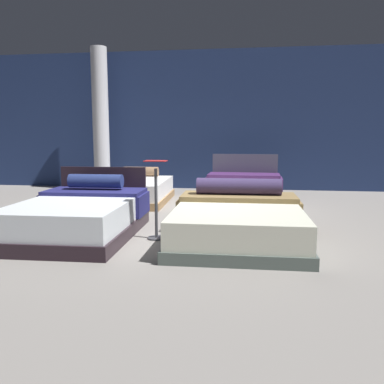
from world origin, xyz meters
The scene contains 8 objects.
ground_plane centered at (0.00, 0.00, -0.01)m, with size 18.00×18.00×0.02m, color gray.
showroom_back_wall centered at (0.00, 3.92, 1.75)m, with size 18.00×0.06×3.50m, color navy.
bed_0 centered at (-1.08, -1.20, 0.27)m, with size 1.55×2.19×0.87m.
bed_1 centered at (1.07, -1.19, 0.25)m, with size 1.74×2.12×0.76m.
bed_2 centered at (-1.15, 1.61, 0.23)m, with size 1.53×2.09×0.67m.
bed_3 centered at (1.11, 1.67, 0.26)m, with size 1.65×2.05×0.96m.
price_sign centered at (0.00, -1.25, 0.40)m, with size 0.28×0.24×1.04m.
support_pillar centered at (-2.43, 3.29, 1.75)m, with size 0.40×0.40×3.50m, color silver.
Camera 1 is at (1.16, -6.26, 1.36)m, focal length 36.92 mm.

